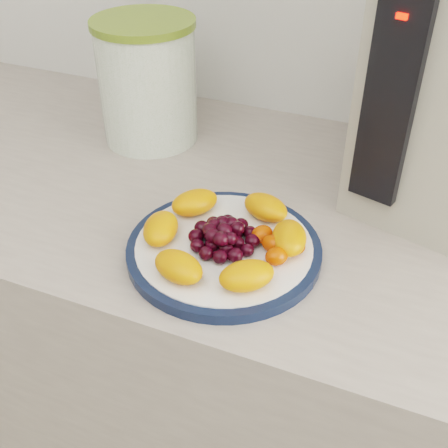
% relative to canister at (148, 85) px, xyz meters
% --- Properties ---
extents(counter, '(3.50, 0.60, 0.90)m').
position_rel_canister_xyz_m(counter, '(0.21, -0.11, -0.55)').
color(counter, '#AC9F92').
rests_on(counter, floor).
extents(cabinet_face, '(3.48, 0.58, 0.84)m').
position_rel_canister_xyz_m(cabinet_face, '(0.21, -0.11, -0.58)').
color(cabinet_face, brown).
rests_on(cabinet_face, floor).
extents(plate_rim, '(0.26, 0.26, 0.01)m').
position_rel_canister_xyz_m(plate_rim, '(0.25, -0.26, -0.09)').
color(plate_rim, '#101C37').
rests_on(plate_rim, counter).
extents(plate_face, '(0.23, 0.23, 0.02)m').
position_rel_canister_xyz_m(plate_face, '(0.25, -0.26, -0.09)').
color(plate_face, white).
rests_on(plate_face, counter).
extents(canister, '(0.18, 0.18, 0.20)m').
position_rel_canister_xyz_m(canister, '(0.00, 0.00, 0.00)').
color(canister, '#3D6720').
rests_on(canister, counter).
extents(canister_lid, '(0.19, 0.19, 0.01)m').
position_rel_canister_xyz_m(canister_lid, '(0.00, 0.00, 0.10)').
color(canister_lid, olive).
rests_on(canister_lid, canister).
extents(appliance_panel, '(0.07, 0.04, 0.27)m').
position_rel_canister_xyz_m(appliance_panel, '(0.41, -0.12, 0.09)').
color(appliance_panel, black).
rests_on(appliance_panel, appliance_body).
extents(appliance_led, '(0.01, 0.01, 0.01)m').
position_rel_canister_xyz_m(appliance_led, '(0.41, -0.13, 0.20)').
color(appliance_led, '#FF0C05').
rests_on(appliance_led, appliance_panel).
extents(fruit_plate, '(0.22, 0.22, 0.03)m').
position_rel_canister_xyz_m(fruit_plate, '(0.25, -0.26, -0.07)').
color(fruit_plate, orange).
rests_on(fruit_plate, plate_face).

